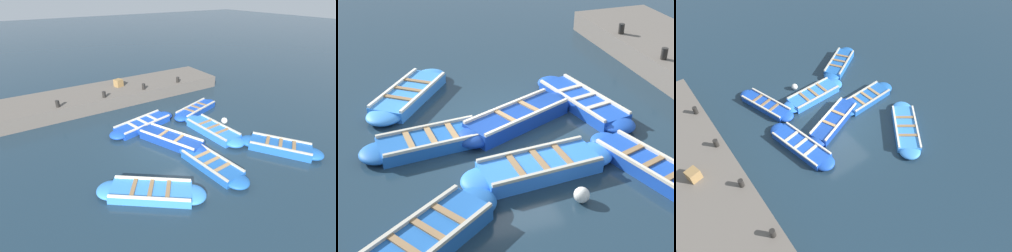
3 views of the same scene
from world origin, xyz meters
TOP-DOWN VIEW (x-y plane):
  - ground_plane at (0.00, 0.00)m, footprint 120.00×120.00m
  - boat_end_of_row at (-2.68, -3.52)m, footprint 3.30×2.61m
  - boat_far_corner at (-2.15, 2.46)m, footprint 2.98×3.54m
  - boat_alongside at (0.30, 0.09)m, footprint 3.77×2.22m
  - boat_near_quay at (2.34, 0.44)m, footprint 1.63×3.87m
  - boat_centre at (-2.03, -0.27)m, footprint 3.48×1.21m
  - boat_bow_out at (2.35, -2.91)m, footprint 1.73×3.53m
  - boat_drifting at (0.03, -2.11)m, footprint 3.66×1.19m
  - bollard_mid_south at (5.41, 1.24)m, footprint 0.20×0.20m
  - bollard_south at (5.41, 3.73)m, footprint 0.20×0.20m
  - buoy_orange_near at (0.47, -3.28)m, footprint 0.33×0.33m

SIDE VIEW (x-z plane):
  - ground_plane at x=0.00m, z-range 0.00..0.00m
  - boat_centre at x=-2.03m, z-range -0.03..0.33m
  - boat_far_corner at x=-2.15m, z-range -0.03..0.34m
  - boat_bow_out at x=2.35m, z-range -0.03..0.34m
  - boat_near_quay at x=2.34m, z-range -0.03..0.35m
  - buoy_orange_near at x=0.47m, z-range 0.00..0.33m
  - boat_drifting at x=0.03m, z-range -0.03..0.37m
  - boat_end_of_row at x=-2.68m, z-range -0.03..0.39m
  - boat_alongside at x=0.30m, z-range -0.03..0.42m
  - bollard_mid_south at x=5.41m, z-range 0.74..1.09m
  - bollard_south at x=5.41m, z-range 0.74..1.09m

